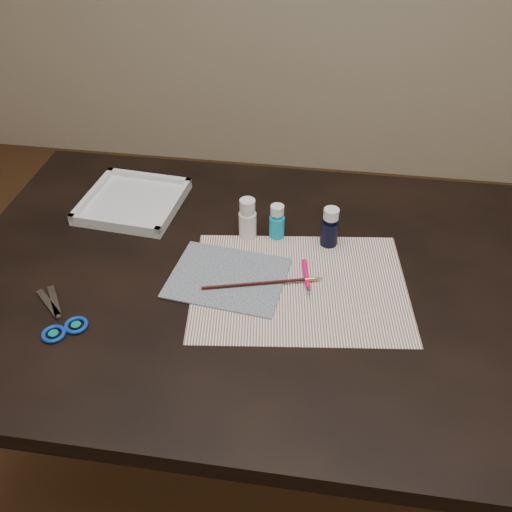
# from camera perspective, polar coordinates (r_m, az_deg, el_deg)

# --- Properties ---
(ground) EXTENTS (3.50, 3.50, 0.02)m
(ground) POSITION_cam_1_polar(r_m,az_deg,el_deg) (1.81, 0.00, -20.31)
(ground) COLOR #422614
(ground) RESTS_ON ground
(table) EXTENTS (1.30, 0.90, 0.75)m
(table) POSITION_cam_1_polar(r_m,az_deg,el_deg) (1.49, 0.00, -12.77)
(table) COLOR black
(table) RESTS_ON ground
(paper) EXTENTS (0.48, 0.39, 0.00)m
(paper) POSITION_cam_1_polar(r_m,az_deg,el_deg) (1.19, 4.36, -3.00)
(paper) COLOR white
(paper) RESTS_ON table
(canvas) EXTENTS (0.26, 0.22, 0.00)m
(canvas) POSITION_cam_1_polar(r_m,az_deg,el_deg) (1.20, -2.85, -2.16)
(canvas) COLOR black
(canvas) RESTS_ON paper
(paint_bottle_white) EXTENTS (0.05, 0.05, 0.10)m
(paint_bottle_white) POSITION_cam_1_polar(r_m,az_deg,el_deg) (1.29, -0.85, 3.79)
(paint_bottle_white) COLOR white
(paint_bottle_white) RESTS_ON table
(paint_bottle_cyan) EXTENTS (0.04, 0.04, 0.08)m
(paint_bottle_cyan) POSITION_cam_1_polar(r_m,az_deg,el_deg) (1.30, 2.11, 3.47)
(paint_bottle_cyan) COLOR #12A9CB
(paint_bottle_cyan) RESTS_ON table
(paint_bottle_navy) EXTENTS (0.05, 0.05, 0.10)m
(paint_bottle_navy) POSITION_cam_1_polar(r_m,az_deg,el_deg) (1.28, 7.41, 2.88)
(paint_bottle_navy) COLOR black
(paint_bottle_navy) RESTS_ON table
(paintbrush) EXTENTS (0.25, 0.08, 0.01)m
(paintbrush) POSITION_cam_1_polar(r_m,az_deg,el_deg) (1.18, 0.79, -2.70)
(paintbrush) COLOR black
(paintbrush) RESTS_ON canvas
(craft_knife) EXTENTS (0.03, 0.13, 0.01)m
(craft_knife) POSITION_cam_1_polar(r_m,az_deg,el_deg) (1.19, 5.12, -2.52)
(craft_knife) COLOR #F50A5B
(craft_knife) RESTS_ON paper
(scissors) EXTENTS (0.19, 0.19, 0.01)m
(scissors) POSITION_cam_1_polar(r_m,az_deg,el_deg) (1.19, -19.65, -5.40)
(scissors) COLOR silver
(scissors) RESTS_ON table
(palette_tray) EXTENTS (0.25, 0.25, 0.03)m
(palette_tray) POSITION_cam_1_polar(r_m,az_deg,el_deg) (1.45, -12.21, 5.40)
(palette_tray) COLOR white
(palette_tray) RESTS_ON table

